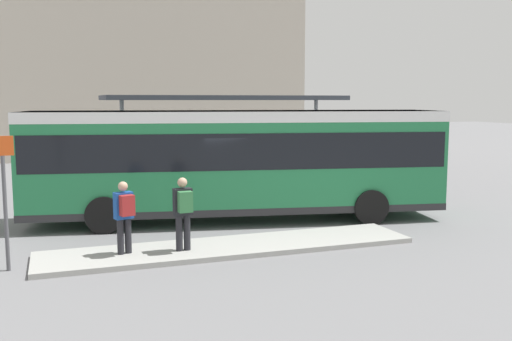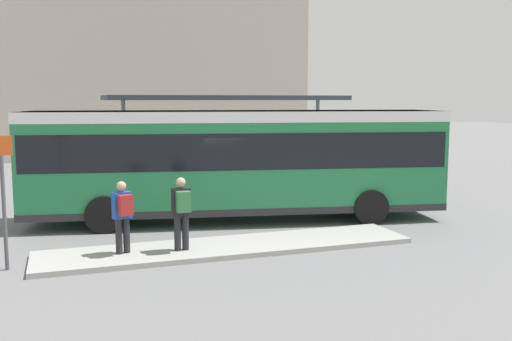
# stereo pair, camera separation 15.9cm
# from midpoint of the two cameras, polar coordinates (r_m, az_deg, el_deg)

# --- Properties ---
(ground_plane) EXTENTS (120.00, 120.00, 0.00)m
(ground_plane) POSITION_cam_midpoint_polar(r_m,az_deg,el_deg) (16.93, -2.17, -4.94)
(ground_plane) COLOR slate
(curb_island) EXTENTS (8.86, 1.80, 0.12)m
(curb_island) POSITION_cam_midpoint_polar(r_m,az_deg,el_deg) (13.62, -2.89, -7.66)
(curb_island) COLOR #9E9E99
(curb_island) RESTS_ON ground_plane
(city_bus) EXTENTS (12.16, 4.69, 3.21)m
(city_bus) POSITION_cam_midpoint_polar(r_m,az_deg,el_deg) (16.64, -2.17, 1.38)
(city_bus) COLOR #237A47
(city_bus) RESTS_ON ground_plane
(pedestrian_waiting) EXTENTS (0.42, 0.44, 1.67)m
(pedestrian_waiting) POSITION_cam_midpoint_polar(r_m,az_deg,el_deg) (12.96, -7.63, -3.86)
(pedestrian_waiting) COLOR #232328
(pedestrian_waiting) RESTS_ON curb_island
(pedestrian_companion) EXTENTS (0.45, 0.49, 1.62)m
(pedestrian_companion) POSITION_cam_midpoint_polar(r_m,az_deg,el_deg) (12.93, -13.37, -4.14)
(pedestrian_companion) COLOR #232328
(pedestrian_companion) RESTS_ON curb_island
(bicycle_green) EXTENTS (0.48, 1.67, 0.72)m
(bicycle_green) POSITION_cam_midpoint_polar(r_m,az_deg,el_deg) (24.02, 15.76, -0.75)
(bicycle_green) COLOR black
(bicycle_green) RESTS_ON ground_plane
(bicycle_orange) EXTENTS (0.48, 1.73, 0.74)m
(bicycle_orange) POSITION_cam_midpoint_polar(r_m,az_deg,el_deg) (24.89, 15.04, -0.43)
(bicycle_orange) COLOR black
(bicycle_orange) RESTS_ON ground_plane
(station_shelter) EXTENTS (9.45, 3.27, 3.69)m
(station_shelter) POSITION_cam_midpoint_polar(r_m,az_deg,el_deg) (22.84, -3.36, 7.12)
(station_shelter) COLOR #383D47
(station_shelter) RESTS_ON ground_plane
(platform_sign) EXTENTS (0.44, 0.08, 2.80)m
(platform_sign) POSITION_cam_midpoint_polar(r_m,az_deg,el_deg) (12.77, -24.16, -2.40)
(platform_sign) COLOR #4C4C51
(platform_sign) RESTS_ON ground_plane
(station_building) EXTENTS (20.72, 12.72, 18.40)m
(station_building) POSITION_cam_midpoint_polar(r_m,az_deg,el_deg) (41.43, -12.69, 14.79)
(station_building) COLOR #B2A899
(station_building) RESTS_ON ground_plane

